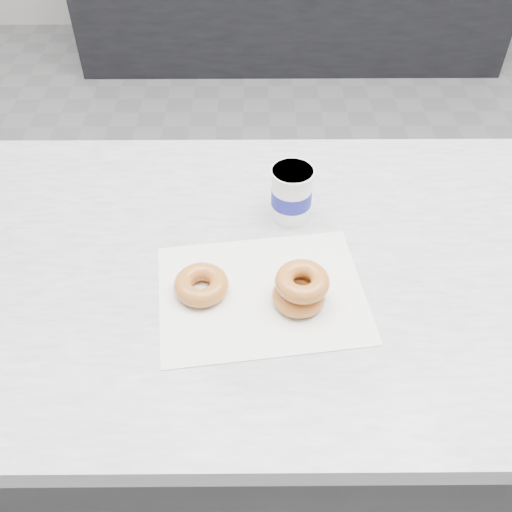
{
  "coord_description": "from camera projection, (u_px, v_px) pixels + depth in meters",
  "views": [
    {
      "loc": [
        -0.23,
        -1.3,
        1.62
      ],
      "look_at": [
        -0.22,
        -0.63,
        0.94
      ],
      "focal_mm": 40.0,
      "sensor_mm": 36.0,
      "label": 1
    }
  ],
  "objects": [
    {
      "name": "counter",
      "position": [
        352.0,
        396.0,
        1.32
      ],
      "size": [
        3.06,
        0.76,
        0.9
      ],
      "color": "#333335",
      "rests_on": "ground"
    },
    {
      "name": "wax_paper",
      "position": [
        262.0,
        293.0,
        0.95
      ],
      "size": [
        0.37,
        0.3,
        0.0
      ],
      "primitive_type": "cube",
      "rotation": [
        0.0,
        0.0,
        0.13
      ],
      "color": "white",
      "rests_on": "counter"
    },
    {
      "name": "donut_single",
      "position": [
        201.0,
        285.0,
        0.94
      ],
      "size": [
        0.11,
        0.11,
        0.03
      ],
      "primitive_type": "torus",
      "rotation": [
        0.0,
        0.0,
        0.2
      ],
      "color": "#CB8637",
      "rests_on": "wax_paper"
    },
    {
      "name": "coffee_cup",
      "position": [
        292.0,
        193.0,
        1.05
      ],
      "size": [
        0.09,
        0.09,
        0.11
      ],
      "rotation": [
        0.0,
        0.0,
        -0.14
      ],
      "color": "white",
      "rests_on": "counter"
    },
    {
      "name": "donut_stack",
      "position": [
        300.0,
        289.0,
        0.91
      ],
      "size": [
        0.12,
        0.12,
        0.06
      ],
      "color": "#CB8637",
      "rests_on": "wax_paper"
    },
    {
      "name": "ground",
      "position": [
        316.0,
        316.0,
        2.06
      ],
      "size": [
        5.0,
        5.0,
        0.0
      ],
      "primitive_type": "plane",
      "color": "gray",
      "rests_on": "ground"
    }
  ]
}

